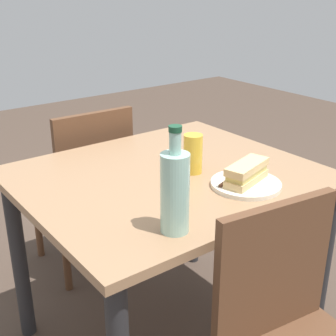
# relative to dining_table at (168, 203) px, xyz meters

# --- Properties ---
(ground_plane) EXTENTS (8.00, 8.00, 0.00)m
(ground_plane) POSITION_rel_dining_table_xyz_m (0.00, 0.00, -0.62)
(ground_plane) COLOR #47382D
(dining_table) EXTENTS (1.02, 0.88, 0.74)m
(dining_table) POSITION_rel_dining_table_xyz_m (0.00, 0.00, 0.00)
(dining_table) COLOR #997251
(dining_table) RESTS_ON ground
(chair_far) EXTENTS (0.41, 0.41, 0.84)m
(chair_far) POSITION_rel_dining_table_xyz_m (-0.00, 0.63, -0.14)
(chair_far) COLOR brown
(chair_far) RESTS_ON ground
(plate_near) EXTENTS (0.23, 0.23, 0.01)m
(plate_near) POSITION_rel_dining_table_xyz_m (0.14, -0.25, 0.12)
(plate_near) COLOR silver
(plate_near) RESTS_ON dining_table
(baguette_sandwich_near) EXTENTS (0.20, 0.12, 0.07)m
(baguette_sandwich_near) POSITION_rel_dining_table_xyz_m (0.14, -0.25, 0.17)
(baguette_sandwich_near) COLOR #DBB77A
(baguette_sandwich_near) RESTS_ON plate_near
(knife_near) EXTENTS (0.17, 0.07, 0.01)m
(knife_near) POSITION_rel_dining_table_xyz_m (0.11, -0.20, 0.13)
(knife_near) COLOR silver
(knife_near) RESTS_ON plate_near
(water_bottle) EXTENTS (0.08, 0.08, 0.30)m
(water_bottle) POSITION_rel_dining_table_xyz_m (-0.23, -0.33, 0.24)
(water_bottle) COLOR #99C6B7
(water_bottle) RESTS_ON dining_table
(beer_glass) EXTENTS (0.07, 0.07, 0.14)m
(beer_glass) POSITION_rel_dining_table_xyz_m (0.08, -0.04, 0.19)
(beer_glass) COLOR gold
(beer_glass) RESTS_ON dining_table
(olive_bowl) EXTENTS (0.08, 0.08, 0.03)m
(olive_bowl) POSITION_rel_dining_table_xyz_m (-0.04, -0.09, 0.13)
(olive_bowl) COLOR silver
(olive_bowl) RESTS_ON dining_table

